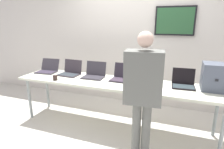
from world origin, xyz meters
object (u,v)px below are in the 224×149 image
Objects in this scene: laptop_station_3 at (121,76)px; laptop_station_2 at (94,74)px; person at (143,87)px; laptop_station_0 at (48,69)px; equipment_box at (215,77)px; coffee_mug at (55,78)px; laptop_station_4 at (150,80)px; laptop_station_1 at (70,71)px; workbench at (114,85)px; laptop_station_5 at (183,83)px.

laptop_station_2 is at bearing -177.53° from laptop_station_3.
laptop_station_0 is at bearing 159.16° from person.
equipment_box is 1.87m from laptop_station_2.
laptop_station_2 reaches higher than coffee_mug.
coffee_mug is (-1.54, 0.37, -0.15)m from person.
laptop_station_3 is at bearing 123.91° from person.
laptop_station_1 is at bearing 179.60° from laptop_station_4.
person is (-0.87, -0.75, -0.00)m from equipment_box.
workbench is 8.45× the size of laptop_station_0.
laptop_station_0 is 2.46m from laptop_station_5.
coffee_mug is (-2.00, -0.39, -0.02)m from laptop_station_5.
laptop_station_4 reaches higher than laptop_station_0.
person is at bearing -26.75° from laptop_station_1.
laptop_station_0 is 0.51m from laptop_station_1.
equipment_box is at bearing -0.19° from laptop_station_0.
laptop_station_2 is 1.14× the size of laptop_station_4.
laptop_station_3 is (0.48, 0.02, 0.00)m from laptop_station_2.
laptop_station_3 is 1.01× the size of laptop_station_4.
laptop_station_4 is 0.75m from person.
workbench is 8.81× the size of laptop_station_2.
laptop_station_3 is at bearing 20.99° from coffee_mug.
equipment_box is 1.16× the size of laptop_station_4.
laptop_station_4 is 0.20× the size of person.
laptop_station_4 is at bearing -177.65° from laptop_station_5.
person is at bearing -56.09° from laptop_station_3.
laptop_station_1 reaches higher than laptop_station_2.
person reaches higher than laptop_station_5.
laptop_station_3 is at bearing 65.66° from workbench.
person is at bearing -36.67° from laptop_station_2.
workbench is at bearing -5.55° from laptop_station_0.
laptop_station_2 and laptop_station_5 have the same top height.
laptop_station_4 is (0.56, 0.12, 0.11)m from workbench.
equipment_box reaches higher than laptop_station_5.
laptop_station_1 reaches higher than laptop_station_4.
laptop_station_5 is (1.04, 0.14, 0.11)m from workbench.
laptop_station_0 is 2.14m from person.
laptop_station_1 is at bearing -1.35° from laptop_station_0.
coffee_mug is at bearing -165.39° from workbench.
equipment_box is at bearing -1.04° from laptop_station_5.
laptop_station_3 is 0.20× the size of person.
workbench is 1.47m from equipment_box.
laptop_station_3 is at bearing 176.76° from laptop_station_4.
laptop_station_3 is (0.97, 0.02, -0.00)m from laptop_station_1.
coffee_mug is (-0.96, -0.25, 0.09)m from workbench.
laptop_station_5 reaches higher than coffee_mug.
laptop_station_0 is at bearing 179.35° from laptop_station_4.
laptop_station_1 is at bearing -178.96° from laptop_station_3.
laptop_station_1 is 1.46m from laptop_station_4.
laptop_station_5 reaches higher than workbench.
person is 19.62× the size of coffee_mug.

